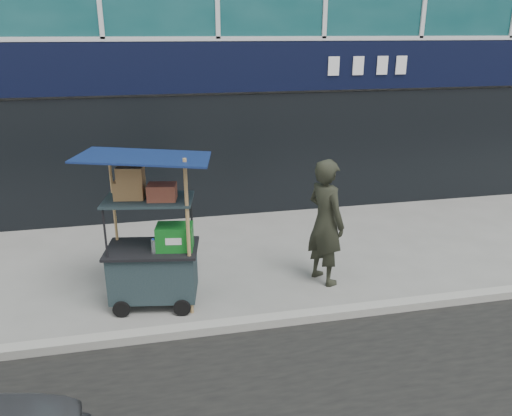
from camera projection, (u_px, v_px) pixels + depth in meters
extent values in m
plane|color=slate|center=(266.00, 317.00, 6.53)|extent=(80.00, 80.00, 0.00)
cube|color=#97978F|center=(270.00, 321.00, 6.33)|extent=(80.00, 0.18, 0.12)
cube|color=black|center=(219.00, 68.00, 9.12)|extent=(15.68, 0.06, 0.90)
cube|color=black|center=(221.00, 158.00, 9.72)|extent=(15.68, 0.04, 2.40)
cube|color=#182729|center=(154.00, 272.00, 6.72)|extent=(1.22, 0.83, 0.66)
cylinder|color=black|center=(121.00, 309.00, 6.49)|extent=(0.23, 0.08, 0.22)
cylinder|color=black|center=(182.00, 308.00, 6.53)|extent=(0.23, 0.08, 0.22)
cube|color=black|center=(152.00, 249.00, 6.60)|extent=(1.30, 0.92, 0.04)
cylinder|color=black|center=(105.00, 234.00, 6.20)|extent=(0.03, 0.03, 0.70)
cylinder|color=black|center=(188.00, 233.00, 6.24)|extent=(0.03, 0.03, 0.70)
cylinder|color=black|center=(115.00, 218.00, 6.73)|extent=(0.03, 0.03, 0.70)
cylinder|color=black|center=(192.00, 217.00, 6.77)|extent=(0.03, 0.03, 0.70)
cube|color=#182729|center=(148.00, 200.00, 6.37)|extent=(1.22, 0.83, 0.03)
cylinder|color=#AB824D|center=(189.00, 240.00, 6.28)|extent=(0.05, 0.05, 2.11)
cylinder|color=#AB824D|center=(116.00, 228.00, 6.78)|extent=(0.04, 0.04, 2.01)
cube|color=#0C1947|center=(145.00, 157.00, 6.18)|extent=(1.75, 1.37, 0.18)
cube|color=#0D5713|center=(175.00, 237.00, 6.51)|extent=(0.52, 0.40, 0.33)
cylinder|color=silver|center=(154.00, 247.00, 6.39)|extent=(0.07, 0.07, 0.19)
cylinder|color=#1938C1|center=(153.00, 239.00, 6.35)|extent=(0.03, 0.03, 0.02)
cube|color=olive|center=(130.00, 189.00, 6.36)|extent=(0.42, 0.34, 0.23)
cube|color=brown|center=(162.00, 192.00, 6.29)|extent=(0.39, 0.32, 0.21)
cube|color=olive|center=(130.00, 174.00, 6.27)|extent=(0.36, 0.29, 0.19)
imported|color=black|center=(326.00, 222.00, 7.19)|extent=(0.67, 0.80, 1.87)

